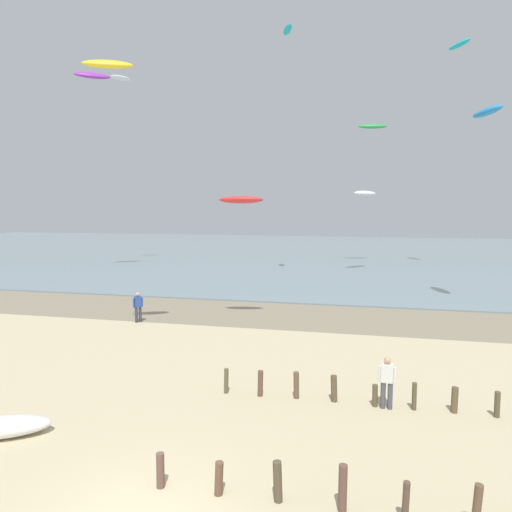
% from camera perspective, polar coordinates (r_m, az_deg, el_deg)
% --- Properties ---
extents(wet_sand_strip, '(120.00, 6.68, 0.01)m').
position_cam_1_polar(wet_sand_strip, '(27.93, 3.35, -7.29)').
color(wet_sand_strip, gray).
rests_on(wet_sand_strip, ground).
extents(sea, '(160.00, 70.00, 0.10)m').
position_cam_1_polar(sea, '(65.62, 8.79, 0.41)').
color(sea, gray).
rests_on(sea, ground).
extents(groyne_mid, '(11.36, 0.35, 0.92)m').
position_cam_1_polar(groyne_mid, '(16.21, 16.23, -16.02)').
color(groyne_mid, brown).
rests_on(groyne_mid, ground).
extents(person_by_waterline, '(0.57, 0.25, 1.71)m').
position_cam_1_polar(person_by_waterline, '(15.89, 15.82, -14.58)').
color(person_by_waterline, '#4C4C56').
rests_on(person_by_waterline, ground).
extents(person_left_flank, '(0.43, 0.42, 1.71)m').
position_cam_1_polar(person_left_flank, '(26.90, -14.32, -6.00)').
color(person_left_flank, '#383842').
rests_on(person_left_flank, ground).
extents(grounded_kite, '(2.88, 2.07, 0.55)m').
position_cam_1_polar(grounded_kite, '(15.68, -28.97, -17.96)').
color(grounded_kite, white).
rests_on(grounded_kite, ground).
extents(kite_aloft_0, '(2.54, 1.20, 0.51)m').
position_cam_1_polar(kite_aloft_0, '(25.63, -1.85, 6.93)').
color(kite_aloft_0, red).
extents(kite_aloft_1, '(1.30, 2.32, 0.61)m').
position_cam_1_polar(kite_aloft_1, '(42.25, 3.91, 26.03)').
color(kite_aloft_1, '#19B2B7').
extents(kite_aloft_3, '(3.21, 1.61, 0.70)m').
position_cam_1_polar(kite_aloft_3, '(51.82, 14.14, 15.23)').
color(kite_aloft_3, green).
extents(kite_aloft_4, '(2.72, 2.89, 0.64)m').
position_cam_1_polar(kite_aloft_4, '(46.21, 13.26, 7.53)').
color(kite_aloft_4, white).
extents(kite_aloft_5, '(3.30, 2.82, 0.91)m').
position_cam_1_polar(kite_aloft_5, '(48.17, -19.50, 20.21)').
color(kite_aloft_5, purple).
extents(kite_aloft_6, '(2.34, 1.61, 0.61)m').
position_cam_1_polar(kite_aloft_6, '(23.01, -17.80, 21.56)').
color(kite_aloft_6, yellow).
extents(kite_aloft_7, '(2.25, 3.14, 0.81)m').
position_cam_1_polar(kite_aloft_7, '(51.75, 23.77, 22.74)').
color(kite_aloft_7, '#19B2B7').
extents(kite_aloft_8, '(1.81, 3.10, 0.75)m').
position_cam_1_polar(kite_aloft_8, '(32.44, 26.59, 15.62)').
color(kite_aloft_8, '#2384D1').
extents(kite_aloft_9, '(1.98, 2.37, 0.57)m').
position_cam_1_polar(kite_aloft_9, '(54.09, -16.31, 20.27)').
color(kite_aloft_9, white).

